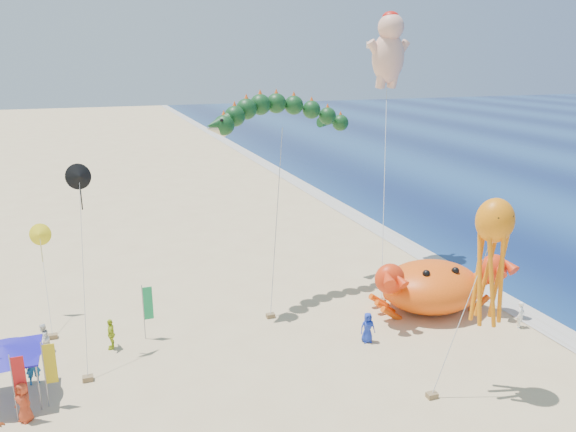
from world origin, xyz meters
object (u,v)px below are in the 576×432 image
at_px(crab_inflatable, 432,285).
at_px(canopy_blue, 4,351).
at_px(cherub_kite, 389,48).
at_px(dragon_kite, 280,120).
at_px(octopus_kite, 492,252).

distance_m(crab_inflatable, canopy_blue, 23.57).
bearing_deg(crab_inflatable, cherub_kite, 79.52).
distance_m(dragon_kite, canopy_blue, 19.44).
bearing_deg(crab_inflatable, octopus_kite, -109.25).
bearing_deg(cherub_kite, crab_inflatable, -100.48).
bearing_deg(crab_inflatable, canopy_blue, -176.18).
xyz_separation_m(crab_inflatable, dragon_kite, (-7.88, 5.74, 9.76)).
relative_size(octopus_kite, canopy_blue, 2.82).
distance_m(cherub_kite, canopy_blue, 30.83).
xyz_separation_m(dragon_kite, canopy_blue, (-15.63, -7.30, -8.96)).
height_order(dragon_kite, octopus_kite, dragon_kite).
distance_m(dragon_kite, octopus_kite, 15.49).
bearing_deg(octopus_kite, canopy_blue, 162.18).
distance_m(dragon_kite, cherub_kite, 11.43).
relative_size(dragon_kite, cherub_kite, 0.69).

